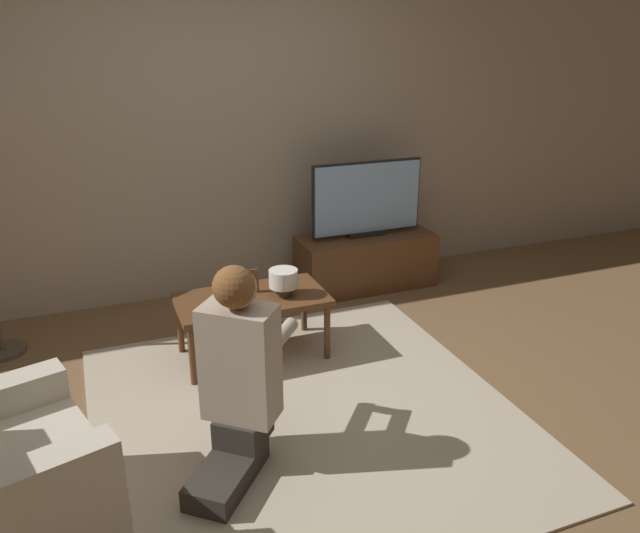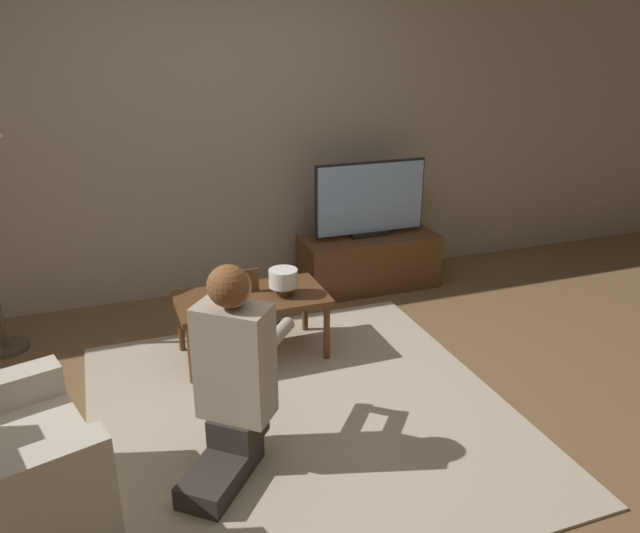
# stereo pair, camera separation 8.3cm
# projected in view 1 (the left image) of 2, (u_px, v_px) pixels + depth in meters

# --- Properties ---
(ground_plane) EXTENTS (10.00, 10.00, 0.00)m
(ground_plane) POSITION_uv_depth(u_px,v_px,m) (306.00, 415.00, 3.41)
(ground_plane) COLOR brown
(wall_back) EXTENTS (10.00, 0.06, 2.60)m
(wall_back) POSITION_uv_depth(u_px,v_px,m) (214.00, 126.00, 4.62)
(wall_back) COLOR tan
(wall_back) RESTS_ON ground_plane
(rug) EXTENTS (2.22, 2.35, 0.02)m
(rug) POSITION_uv_depth(u_px,v_px,m) (306.00, 414.00, 3.41)
(rug) COLOR #BCAD93
(rug) RESTS_ON ground_plane
(tv_stand) EXTENTS (1.09, 0.44, 0.43)m
(tv_stand) POSITION_uv_depth(u_px,v_px,m) (365.00, 261.00, 5.04)
(tv_stand) COLOR brown
(tv_stand) RESTS_ON ground_plane
(tv) EXTENTS (0.91, 0.08, 0.60)m
(tv) POSITION_uv_depth(u_px,v_px,m) (367.00, 199.00, 4.85)
(tv) COLOR black
(tv) RESTS_ON tv_stand
(coffee_table) EXTENTS (0.93, 0.50, 0.42)m
(coffee_table) POSITION_uv_depth(u_px,v_px,m) (252.00, 303.00, 3.88)
(coffee_table) COLOR brown
(coffee_table) RESTS_ON ground_plane
(person_kneeling) EXTENTS (0.72, 0.79, 1.01)m
(person_kneeling) POSITION_uv_depth(u_px,v_px,m) (238.00, 372.00, 2.86)
(person_kneeling) COLOR #332D28
(person_kneeling) RESTS_ON rug
(picture_frame) EXTENTS (0.11, 0.01, 0.15)m
(picture_frame) POSITION_uv_depth(u_px,v_px,m) (250.00, 281.00, 3.91)
(picture_frame) COLOR brown
(picture_frame) RESTS_ON coffee_table
(table_lamp) EXTENTS (0.18, 0.18, 0.17)m
(table_lamp) POSITION_uv_depth(u_px,v_px,m) (283.00, 280.00, 3.85)
(table_lamp) COLOR #4C3823
(table_lamp) RESTS_ON coffee_table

